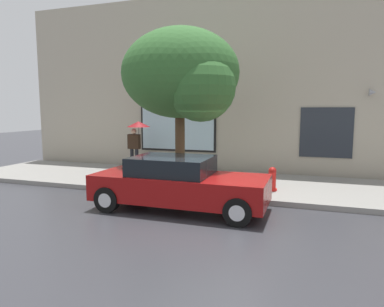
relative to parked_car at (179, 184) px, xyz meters
name	(u,v)px	position (x,y,z in m)	size (l,w,h in m)	color
ground_plane	(214,212)	(0.91, 0.06, -0.67)	(60.00, 60.00, 0.00)	#333338
sidewalk	(238,185)	(0.91, 3.06, -0.59)	(20.00, 4.00, 0.15)	gray
building_facade	(252,85)	(0.89, 5.56, 2.81)	(20.00, 0.67, 7.00)	#B2A893
parked_car	(179,184)	(0.00, 0.00, 0.00)	(4.36, 1.81, 1.35)	maroon
fire_hydrant	(272,179)	(2.08, 2.24, -0.18)	(0.30, 0.44, 0.70)	red
pedestrian_with_umbrella	(137,132)	(-3.39, 4.25, 0.97)	(0.92, 0.92, 1.92)	black
street_tree	(184,76)	(-0.47, 1.69, 2.82)	(3.54, 3.01, 4.77)	#4C3823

